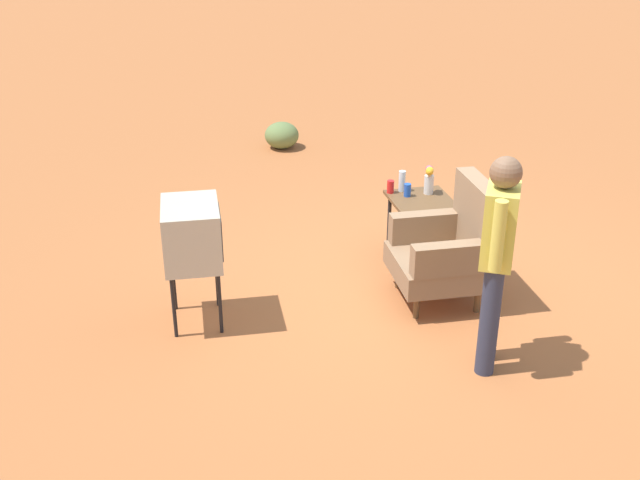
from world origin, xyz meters
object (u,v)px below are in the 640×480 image
at_px(tv_on_stand, 192,234).
at_px(bottle_short_clear, 402,181).
at_px(soda_can_red, 390,187).
at_px(armchair, 451,246).
at_px(soda_can_blue, 407,190).
at_px(flower_vase, 429,179).
at_px(side_table, 420,207).
at_px(person_standing, 497,252).

distance_m(tv_on_stand, bottle_short_clear, 2.22).
bearing_deg(soda_can_red, armchair, 13.59).
relative_size(soda_can_blue, flower_vase, 0.46).
bearing_deg(armchair, soda_can_red, -166.41).
height_order(side_table, bottle_short_clear, bottle_short_clear).
distance_m(side_table, soda_can_blue, 0.20).
relative_size(bottle_short_clear, flower_vase, 0.75).
distance_m(soda_can_red, flower_vase, 0.37).
relative_size(armchair, flower_vase, 4.00).
distance_m(side_table, flower_vase, 0.28).
xyz_separation_m(soda_can_blue, bottle_short_clear, (-0.14, -0.01, 0.04)).
height_order(soda_can_blue, bottle_short_clear, bottle_short_clear).
bearing_deg(bottle_short_clear, side_table, 28.49).
xyz_separation_m(soda_can_blue, flower_vase, (-0.02, 0.22, 0.09)).
bearing_deg(flower_vase, side_table, -47.64).
bearing_deg(armchair, person_standing, -4.97).
bearing_deg(tv_on_stand, armchair, 87.42).
height_order(side_table, soda_can_red, soda_can_red).
bearing_deg(soda_can_blue, armchair, 7.20).
distance_m(armchair, side_table, 0.78).
xyz_separation_m(side_table, tv_on_stand, (0.69, -2.14, 0.25)).
relative_size(person_standing, flower_vase, 6.19).
distance_m(soda_can_red, soda_can_blue, 0.18).
relative_size(soda_can_red, soda_can_blue, 1.00).
xyz_separation_m(side_table, soda_can_red, (-0.20, -0.23, 0.15)).
bearing_deg(person_standing, side_table, 177.26).
relative_size(side_table, soda_can_blue, 5.13).
distance_m(person_standing, soda_can_blue, 1.89).
xyz_separation_m(soda_can_red, flower_vase, (0.10, 0.34, 0.09)).
bearing_deg(tv_on_stand, side_table, 107.79).
relative_size(side_table, person_standing, 0.38).
distance_m(tv_on_stand, person_standing, 2.34).
bearing_deg(soda_can_red, soda_can_blue, 47.04).
relative_size(soda_can_red, flower_vase, 0.46).
relative_size(armchair, person_standing, 0.65).
xyz_separation_m(armchair, soda_can_red, (-0.98, -0.24, 0.19)).
xyz_separation_m(tv_on_stand, person_standing, (1.11, 2.05, 0.16)).
bearing_deg(armchair, flower_vase, 173.08).
bearing_deg(flower_vase, soda_can_red, -105.65).
bearing_deg(bottle_short_clear, armchair, 6.76).
distance_m(person_standing, flower_vase, 1.91).
distance_m(tv_on_stand, soda_can_blue, 2.17).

